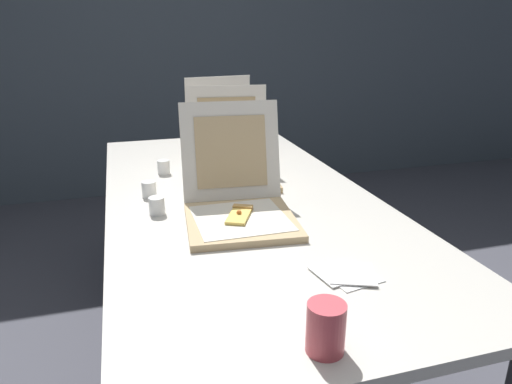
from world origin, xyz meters
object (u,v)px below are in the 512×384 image
at_px(pizza_box_front, 239,204).
at_px(cup_white_near_center, 157,206).
at_px(napkin_pile, 347,274).
at_px(pizza_box_middle, 231,167).
at_px(table, 240,207).
at_px(pizza_box_back, 228,143).
at_px(cup_white_far, 164,167).
at_px(cup_white_mid, 149,189).
at_px(cup_printed_front, 326,328).

xyz_separation_m(pizza_box_front, cup_white_near_center, (-0.25, 0.12, -0.02)).
height_order(cup_white_near_center, napkin_pile, cup_white_near_center).
bearing_deg(pizza_box_middle, napkin_pile, -76.82).
bearing_deg(table, pizza_box_middle, 85.31).
height_order(pizza_box_back, cup_white_far, pizza_box_back).
bearing_deg(pizza_box_middle, cup_white_far, 156.43).
bearing_deg(cup_white_mid, table, -12.86).
relative_size(cup_white_near_center, napkin_pile, 0.35).
distance_m(pizza_box_back, cup_white_near_center, 0.81).
relative_size(pizza_box_front, cup_white_near_center, 7.78).
distance_m(pizza_box_back, cup_white_far, 0.42).
bearing_deg(cup_printed_front, table, 85.93).
bearing_deg(napkin_pile, pizza_box_back, 90.53).
height_order(cup_white_far, napkin_pile, cup_white_far).
xyz_separation_m(pizza_box_back, cup_printed_front, (-0.16, -1.50, -0.00)).
bearing_deg(cup_white_near_center, table, 18.71).
bearing_deg(table, pizza_box_front, -105.02).
distance_m(table, cup_white_far, 0.43).
distance_m(pizza_box_front, cup_white_far, 0.60).
bearing_deg(cup_white_near_center, napkin_pile, -52.67).
distance_m(table, pizza_box_back, 0.61).
distance_m(pizza_box_front, pizza_box_middle, 0.43).
bearing_deg(pizza_box_back, pizza_box_front, -109.32).
distance_m(cup_white_far, cup_printed_front, 1.27).
relative_size(pizza_box_middle, pizza_box_back, 1.03).
bearing_deg(cup_white_near_center, pizza_box_front, -25.47).
height_order(cup_white_far, cup_printed_front, cup_printed_front).
bearing_deg(table, cup_white_near_center, -161.29).
bearing_deg(cup_printed_front, pizza_box_middle, 85.82).
distance_m(pizza_box_middle, cup_printed_front, 1.10).
height_order(pizza_box_front, pizza_box_middle, pizza_box_middle).
relative_size(pizza_box_middle, cup_white_mid, 6.81).
height_order(table, pizza_box_front, pizza_box_front).
distance_m(table, pizza_box_front, 0.25).
relative_size(cup_white_near_center, cup_printed_front, 0.57).
bearing_deg(cup_white_far, table, -55.27).
distance_m(cup_white_near_center, cup_printed_front, 0.84).
xyz_separation_m(pizza_box_back, napkin_pile, (0.01, -1.25, -0.05)).
relative_size(pizza_box_front, pizza_box_middle, 1.14).
bearing_deg(table, cup_white_mid, 167.14).
distance_m(cup_white_far, napkin_pile, 1.06).
distance_m(pizza_box_middle, cup_white_far, 0.30).
height_order(pizza_box_middle, cup_white_near_center, pizza_box_middle).
bearing_deg(cup_printed_front, napkin_pile, 54.96).
bearing_deg(pizza_box_middle, table, -87.78).
relative_size(table, cup_printed_front, 19.55).
bearing_deg(cup_white_far, pizza_box_front, -72.42).
bearing_deg(cup_printed_front, pizza_box_back, 83.80).
xyz_separation_m(pizza_box_middle, napkin_pile, (0.09, -0.85, -0.05)).
bearing_deg(cup_white_far, pizza_box_back, 35.64).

